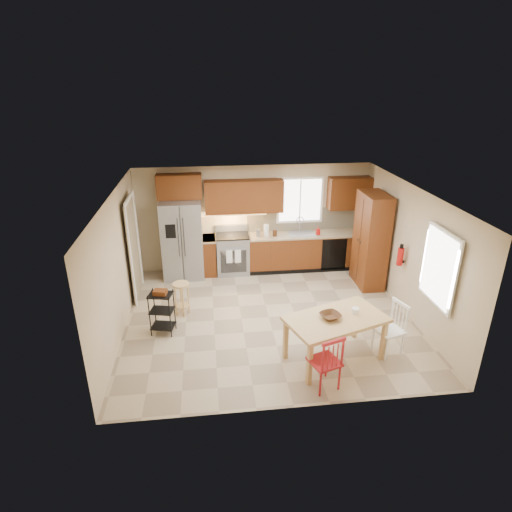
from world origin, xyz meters
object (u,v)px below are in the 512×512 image
object	(u,v)px
fire_extinguisher	(400,257)
bar_stool	(182,299)
table_bowl	(330,318)
table_jar	(355,312)
soap_bottle	(318,231)
chair_red	(325,361)
chair_white	(389,329)
refrigerator	(182,239)
pantry	(371,240)
dining_table	(334,339)
range_stove	(233,254)
utility_cart	(162,313)

from	to	relation	value
fire_extinguisher	bar_stool	xyz separation A→B (m)	(-4.31, 0.18, -0.76)
table_bowl	table_jar	xyz separation A→B (m)	(0.45, 0.10, 0.03)
table_bowl	table_jar	size ratio (longest dim) A/B	2.33
soap_bottle	table_jar	bearing A→B (deg)	-94.17
soap_bottle	fire_extinguisher	bearing A→B (deg)	-59.47
chair_red	bar_stool	distance (m)	3.28
fire_extinguisher	chair_red	xyz separation A→B (m)	(-2.10, -2.24, -0.63)
chair_white	bar_stool	xyz separation A→B (m)	(-3.51, 1.72, -0.13)
refrigerator	pantry	size ratio (longest dim) A/B	0.87
dining_table	bar_stool	distance (m)	3.11
fire_extinguisher	table_jar	bearing A→B (deg)	-133.22
range_stove	chair_red	world-z (taller)	chair_red
range_stove	table_bowl	distance (m)	3.88
bar_stool	range_stove	bearing A→B (deg)	40.12
soap_bottle	fire_extinguisher	distance (m)	2.27
fire_extinguisher	table_bowl	world-z (taller)	fire_extinguisher
soap_bottle	utility_cart	size ratio (longest dim) A/B	0.23
refrigerator	chair_red	size ratio (longest dim) A/B	1.95
chair_white	soap_bottle	bearing A→B (deg)	-13.23
range_stove	bar_stool	world-z (taller)	range_stove
utility_cart	table_jar	bearing A→B (deg)	-4.86
range_stove	utility_cart	xyz separation A→B (m)	(-1.46, -2.48, -0.04)
range_stove	utility_cart	bearing A→B (deg)	-120.37
utility_cart	soap_bottle	bearing A→B (deg)	47.53
fire_extinguisher	chair_red	distance (m)	3.13
dining_table	utility_cart	xyz separation A→B (m)	(-2.89, 1.14, 0.03)
dining_table	table_bowl	size ratio (longest dim) A/B	4.94
refrigerator	chair_white	distance (m)	5.00
dining_table	table_jar	distance (m)	0.56
range_stove	table_jar	distance (m)	3.97
pantry	chair_white	size ratio (longest dim) A/B	2.25
pantry	table_bowl	xyz separation A→B (m)	(-1.65, -2.64, -0.26)
soap_bottle	table_jar	world-z (taller)	soap_bottle
fire_extinguisher	utility_cart	bearing A→B (deg)	-174.48
refrigerator	pantry	bearing A→B (deg)	-12.62
dining_table	chair_white	distance (m)	0.95
pantry	table_jar	world-z (taller)	pantry
soap_bottle	table_bowl	distance (m)	3.61
table_bowl	dining_table	bearing A→B (deg)	0.00
range_stove	chair_red	size ratio (longest dim) A/B	0.98
dining_table	chair_red	distance (m)	0.74
range_stove	soap_bottle	xyz separation A→B (m)	(2.03, -0.08, 0.54)
table_jar	refrigerator	bearing A→B (deg)	130.21
fire_extinguisher	table_jar	size ratio (longest dim) A/B	2.60
soap_bottle	range_stove	bearing A→B (deg)	177.60
range_stove	table_bowl	world-z (taller)	range_stove
fire_extinguisher	table_bowl	xyz separation A→B (m)	(-1.85, -1.59, -0.31)
soap_bottle	dining_table	world-z (taller)	soap_bottle
table_jar	utility_cart	world-z (taller)	table_jar
range_stove	pantry	bearing A→B (deg)	-18.29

